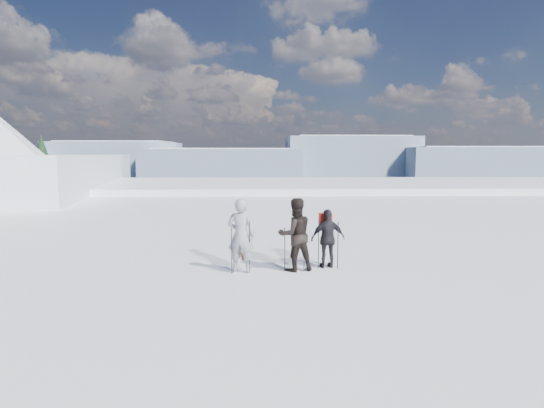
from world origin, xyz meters
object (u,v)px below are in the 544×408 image
Objects in this scene: skier_grey at (241,235)px; skier_pack at (328,239)px; skis_loose at (243,253)px; skier_dark at (295,235)px.

skier_pack is (2.33, 0.39, -0.18)m from skier_grey.
skier_grey is at bearing -89.08° from skis_loose.
skis_loose is (-2.36, 1.70, -0.78)m from skier_pack.
skier_grey is 1.42m from skier_dark.
skis_loose is (-1.45, 1.96, -0.95)m from skier_dark.
skier_dark is 1.13× the size of skis_loose.
skier_dark is at bearing -53.41° from skis_loose.
skier_dark is 2.61m from skis_loose.
skis_loose is at bearing -68.61° from skier_dark.
skier_pack is at bearing -158.26° from skier_grey.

